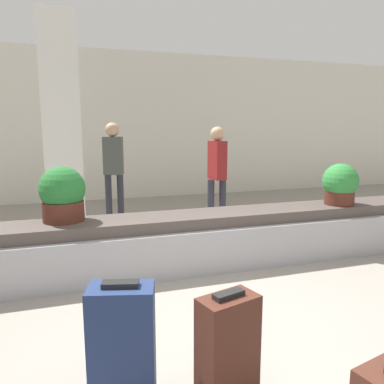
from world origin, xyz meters
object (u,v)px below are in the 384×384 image
object	(u,v)px
potted_plant_0	(63,195)
traveler_1	(113,163)
suitcase_4	(122,344)
traveler_2	(217,168)
potted_plant_1	(340,184)
suitcase_5	(228,348)
pillar	(62,126)

from	to	relation	value
potted_plant_0	traveler_1	distance (m)	2.47
suitcase_4	traveler_2	size ratio (longest dim) A/B	0.46
potted_plant_0	potted_plant_1	xyz separation A→B (m)	(3.30, -0.17, -0.02)
traveler_1	suitcase_5	bearing A→B (deg)	-73.66
pillar	potted_plant_1	world-z (taller)	pillar
potted_plant_0	suitcase_4	bearing A→B (deg)	-80.67
suitcase_5	potted_plant_0	size ratio (longest dim) A/B	1.17
traveler_2	potted_plant_0	bearing A→B (deg)	-65.04
potted_plant_0	potted_plant_1	world-z (taller)	potted_plant_0
suitcase_5	traveler_2	bearing A→B (deg)	53.62
pillar	suitcase_4	world-z (taller)	pillar
pillar	potted_plant_0	size ratio (longest dim) A/B	5.62
suitcase_4	pillar	bearing A→B (deg)	109.65
pillar	traveler_1	bearing A→B (deg)	28.30
suitcase_5	traveler_2	world-z (taller)	traveler_2
traveler_2	suitcase_5	bearing A→B (deg)	-28.32
pillar	potted_plant_1	bearing A→B (deg)	-32.41
pillar	suitcase_5	bearing A→B (deg)	-77.57
pillar	suitcase_5	distance (m)	4.43
suitcase_4	traveler_1	size ratio (longest dim) A/B	0.44
suitcase_5	traveler_1	xyz separation A→B (m)	(-0.14, 4.56, 0.66)
potted_plant_0	traveler_1	xyz separation A→B (m)	(0.77, 2.35, 0.10)
suitcase_5	traveler_2	xyz separation A→B (m)	(1.38, 3.69, 0.62)
suitcase_4	potted_plant_0	size ratio (longest dim) A/B	1.28
traveler_1	potted_plant_0	bearing A→B (deg)	-93.54
pillar	suitcase_4	size ratio (longest dim) A/B	4.40
suitcase_4	potted_plant_0	world-z (taller)	potted_plant_0
pillar	suitcase_4	distance (m)	4.17
potted_plant_0	traveler_2	size ratio (longest dim) A/B	0.36
suitcase_4	traveler_2	xyz separation A→B (m)	(1.95, 3.51, 0.59)
suitcase_4	potted_plant_0	bearing A→B (deg)	114.10
pillar	suitcase_4	bearing A→B (deg)	-85.12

